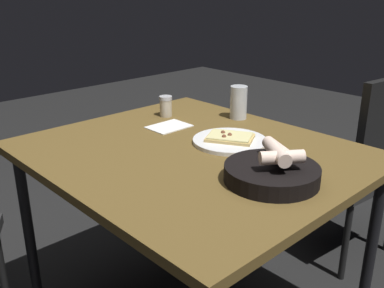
{
  "coord_description": "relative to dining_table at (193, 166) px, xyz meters",
  "views": [
    {
      "loc": [
        0.96,
        1.02,
        1.29
      ],
      "look_at": [
        0.02,
        0.02,
        0.78
      ],
      "focal_mm": 40.9,
      "sensor_mm": 36.0,
      "label": 1
    }
  ],
  "objects": [
    {
      "name": "dining_table",
      "position": [
        0.0,
        0.0,
        0.0
      ],
      "size": [
        0.95,
        1.1,
        0.75
      ],
      "color": "brown",
      "rests_on": "ground"
    },
    {
      "name": "napkin",
      "position": [
        -0.1,
        -0.24,
        0.06
      ],
      "size": [
        0.16,
        0.12,
        0.0
      ],
      "color": "white",
      "rests_on": "dining_table"
    },
    {
      "name": "pepper_shaker",
      "position": [
        -0.19,
        -0.37,
        0.1
      ],
      "size": [
        0.05,
        0.05,
        0.09
      ],
      "color": "#BFB299",
      "rests_on": "dining_table"
    },
    {
      "name": "chair_far",
      "position": [
        -0.89,
        0.19,
        -0.17
      ],
      "size": [
        0.49,
        0.49,
        0.92
      ],
      "color": "#242424",
      "rests_on": "ground"
    },
    {
      "name": "bread_basket",
      "position": [
        0.01,
        0.34,
        0.1
      ],
      "size": [
        0.28,
        0.28,
        0.11
      ],
      "color": "black",
      "rests_on": "dining_table"
    },
    {
      "name": "beer_glass",
      "position": [
        -0.39,
        -0.14,
        0.12
      ],
      "size": [
        0.07,
        0.07,
        0.14
      ],
      "color": "silver",
      "rests_on": "dining_table"
    },
    {
      "name": "pizza_plate",
      "position": [
        -0.14,
        0.04,
        0.07
      ],
      "size": [
        0.27,
        0.27,
        0.04
      ],
      "color": "white",
      "rests_on": "dining_table"
    }
  ]
}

